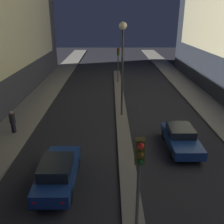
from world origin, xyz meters
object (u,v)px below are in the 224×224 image
object	(u,v)px
traffic_light_near	(139,170)
car_right_lane	(181,138)
car_left_lane	(58,172)
street_lamp	(123,49)
pedestrian_on_left_sidewalk	(13,121)
traffic_light_mid	(118,57)

from	to	relation	value
traffic_light_near	car_right_lane	world-z (taller)	traffic_light_near
car_left_lane	street_lamp	bearing A→B (deg)	68.58
traffic_light_near	pedestrian_on_left_sidewalk	world-z (taller)	traffic_light_near
traffic_light_near	pedestrian_on_left_sidewalk	distance (m)	12.64
traffic_light_near	street_lamp	xyz separation A→B (m)	(0.00, 12.82, 2.35)
car_right_lane	pedestrian_on_left_sidewalk	world-z (taller)	pedestrian_on_left_sidewalk
street_lamp	pedestrian_on_left_sidewalk	bearing A→B (deg)	-157.49
traffic_light_near	pedestrian_on_left_sidewalk	bearing A→B (deg)	130.17
car_right_lane	pedestrian_on_left_sidewalk	bearing A→B (deg)	169.70
street_lamp	car_left_lane	xyz separation A→B (m)	(-3.62, -9.22, -4.90)
street_lamp	car_right_lane	world-z (taller)	street_lamp
car_left_lane	car_right_lane	bearing A→B (deg)	27.62
traffic_light_mid	car_right_lane	xyz separation A→B (m)	(3.62, -16.65, -2.61)
car_left_lane	car_right_lane	world-z (taller)	car_left_lane
street_lamp	car_left_lane	world-z (taller)	street_lamp
traffic_light_mid	car_right_lane	world-z (taller)	traffic_light_mid
pedestrian_on_left_sidewalk	traffic_light_mid	bearing A→B (deg)	61.14
traffic_light_near	pedestrian_on_left_sidewalk	size ratio (longest dim) A/B	2.64
traffic_light_mid	car_left_lane	xyz separation A→B (m)	(-3.62, -20.44, -2.56)
traffic_light_mid	pedestrian_on_left_sidewalk	xyz separation A→B (m)	(-8.01, -14.54, -2.33)
car_right_lane	pedestrian_on_left_sidewalk	distance (m)	11.83
traffic_light_near	street_lamp	distance (m)	13.03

